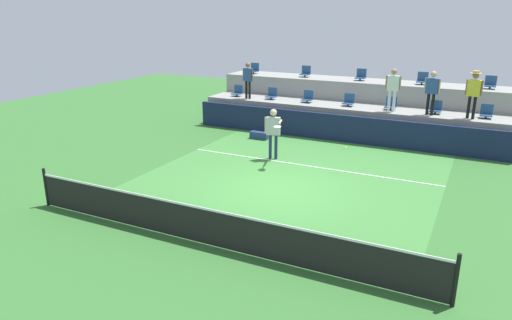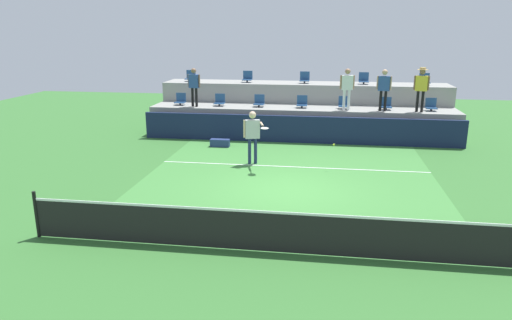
{
  "view_description": "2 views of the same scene",
  "coord_description": "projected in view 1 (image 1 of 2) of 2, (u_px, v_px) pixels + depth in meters",
  "views": [
    {
      "loc": [
        5.25,
        -12.12,
        5.14
      ],
      "look_at": [
        -0.76,
        -0.05,
        0.81
      ],
      "focal_mm": 32.85,
      "sensor_mm": 36.0,
      "label": 1
    },
    {
      "loc": [
        1.06,
        -12.93,
        4.49
      ],
      "look_at": [
        -0.84,
        -0.3,
        0.95
      ],
      "focal_mm": 33.19,
      "sensor_mm": 36.0,
      "label": 2
    }
  ],
  "objects": [
    {
      "name": "stadium_chair_upper_far_left",
      "position": [
        254.0,
        69.0,
        23.4
      ],
      "size": [
        0.44,
        0.4,
        0.52
      ],
      "color": "#2D2D33",
      "rests_on": "seating_tier_upper"
    },
    {
      "name": "stadium_chair_lower_center",
      "position": [
        349.0,
        101.0,
        19.84
      ],
      "size": [
        0.44,
        0.4,
        0.52
      ],
      "color": "#2D2D33",
      "rests_on": "seating_tier_lower"
    },
    {
      "name": "tennis_net",
      "position": [
        208.0,
        225.0,
        10.57
      ],
      "size": [
        10.48,
        0.08,
        1.07
      ],
      "color": "black",
      "rests_on": "ground_plane"
    },
    {
      "name": "seating_tier_upper",
      "position": [
        359.0,
        103.0,
        21.57
      ],
      "size": [
        13.0,
        1.8,
        2.1
      ],
      "primitive_type": "cube",
      "color": "gray",
      "rests_on": "ground_plane"
    },
    {
      "name": "equipment_bag",
      "position": [
        259.0,
        135.0,
        19.51
      ],
      "size": [
        0.76,
        0.28,
        0.3
      ],
      "primitive_type": "cube",
      "color": "navy",
      "rests_on": "ground_plane"
    },
    {
      "name": "court_service_line",
      "position": [
        307.0,
        166.0,
        16.17
      ],
      "size": [
        9.0,
        0.06,
        0.0
      ],
      "primitive_type": "cube",
      "color": "white",
      "rests_on": "ground_plane"
    },
    {
      "name": "stadium_chair_lower_mid_right",
      "position": [
        391.0,
        104.0,
        19.09
      ],
      "size": [
        0.44,
        0.4,
        0.52
      ],
      "color": "#2D2D33",
      "rests_on": "seating_tier_lower"
    },
    {
      "name": "stadium_chair_lower_right",
      "position": [
        436.0,
        108.0,
        18.36
      ],
      "size": [
        0.44,
        0.4,
        0.52
      ],
      "color": "#2D2D33",
      "rests_on": "seating_tier_lower"
    },
    {
      "name": "stadium_chair_lower_far_left",
      "position": [
        238.0,
        91.0,
        22.12
      ],
      "size": [
        0.44,
        0.4,
        0.52
      ],
      "color": "#2D2D33",
      "rests_on": "seating_tier_lower"
    },
    {
      "name": "spectator_in_grey",
      "position": [
        248.0,
        77.0,
        21.24
      ],
      "size": [
        0.58,
        0.26,
        1.64
      ],
      "color": "black",
      "rests_on": "seating_tier_lower"
    },
    {
      "name": "spectator_leaning_on_rail",
      "position": [
        432.0,
        89.0,
        17.86
      ],
      "size": [
        0.59,
        0.26,
        1.69
      ],
      "color": "black",
      "rests_on": "seating_tier_lower"
    },
    {
      "name": "stadium_chair_lower_left",
      "position": [
        272.0,
        94.0,
        21.36
      ],
      "size": [
        0.44,
        0.4,
        0.52
      ],
      "color": "#2D2D33",
      "rests_on": "seating_tier_lower"
    },
    {
      "name": "stadium_chair_upper_right",
      "position": [
        422.0,
        79.0,
        19.99
      ],
      "size": [
        0.44,
        0.4,
        0.52
      ],
      "color": "#2D2D33",
      "rests_on": "seating_tier_upper"
    },
    {
      "name": "spectator_in_white",
      "position": [
        393.0,
        86.0,
        18.48
      ],
      "size": [
        0.6,
        0.25,
        1.7
      ],
      "color": "white",
      "rests_on": "seating_tier_lower"
    },
    {
      "name": "stadium_chair_upper_far_right",
      "position": [
        490.0,
        83.0,
        18.87
      ],
      "size": [
        0.44,
        0.4,
        0.52
      ],
      "color": "#2D2D33",
      "rests_on": "seating_tier_upper"
    },
    {
      "name": "stadium_chair_lower_mid_left",
      "position": [
        308.0,
        97.0,
        20.62
      ],
      "size": [
        0.44,
        0.4,
        0.52
      ],
      "color": "#2D2D33",
      "rests_on": "seating_tier_lower"
    },
    {
      "name": "sponsor_backboard",
      "position": [
        339.0,
        128.0,
        19.08
      ],
      "size": [
        13.0,
        0.16,
        1.1
      ],
      "primitive_type": "cube",
      "color": "#141E42",
      "rests_on": "ground_plane"
    },
    {
      "name": "stadium_chair_upper_center",
      "position": [
        361.0,
        76.0,
        21.11
      ],
      "size": [
        0.44,
        0.4,
        0.52
      ],
      "color": "#2D2D33",
      "rests_on": "seating_tier_upper"
    },
    {
      "name": "spectator_with_hat",
      "position": [
        474.0,
        89.0,
        17.22
      ],
      "size": [
        0.6,
        0.49,
        1.78
      ],
      "color": "black",
      "rests_on": "seating_tier_lower"
    },
    {
      "name": "stadium_chair_lower_far_right",
      "position": [
        486.0,
        112.0,
        17.6
      ],
      "size": [
        0.44,
        0.4,
        0.52
      ],
      "color": "#2D2D33",
      "rests_on": "seating_tier_lower"
    },
    {
      "name": "seating_tier_lower",
      "position": [
        347.0,
        120.0,
        20.16
      ],
      "size": [
        13.0,
        1.8,
        1.25
      ],
      "primitive_type": "cube",
      "color": "gray",
      "rests_on": "ground_plane"
    },
    {
      "name": "tennis_ball",
      "position": [
        346.0,
        148.0,
        15.26
      ],
      "size": [
        0.07,
        0.07,
        0.07
      ],
      "color": "#CCE033"
    },
    {
      "name": "ground_plane",
      "position": [
        279.0,
        188.0,
        14.13
      ],
      "size": [
        40.0,
        40.0,
        0.0
      ],
      "primitive_type": "plane",
      "color": "#336B2D"
    },
    {
      "name": "tennis_player",
      "position": [
        273.0,
        129.0,
        16.57
      ],
      "size": [
        1.0,
        1.18,
        1.83
      ],
      "color": "navy",
      "rests_on": "ground_plane"
    },
    {
      "name": "court_inner_paint",
      "position": [
        292.0,
        178.0,
        14.98
      ],
      "size": [
        9.0,
        10.0,
        0.01
      ],
      "primitive_type": "cube",
      "color": "#3D7F38",
      "rests_on": "ground_plane"
    },
    {
      "name": "stadium_chair_upper_left",
      "position": [
        306.0,
        72.0,
        22.24
      ],
      "size": [
        0.44,
        0.4,
        0.52
      ],
      "color": "#2D2D33",
      "rests_on": "seating_tier_upper"
    }
  ]
}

